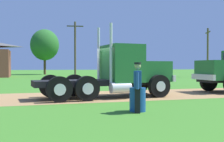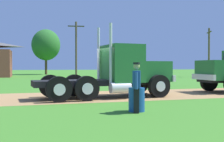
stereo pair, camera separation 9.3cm
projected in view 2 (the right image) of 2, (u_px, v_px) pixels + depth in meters
The scene contains 8 objects.
ground_plane at pixel (99, 96), 14.51m from camera, with size 200.00×200.00×0.00m, color #3C7B25.
dirt_track at pixel (99, 96), 14.51m from camera, with size 120.00×5.25×0.01m, color #A37A4B.
truck_foreground_white at pixel (121, 72), 14.17m from camera, with size 7.19×3.13×3.62m.
visitor_walking_mid at pixel (136, 85), 9.28m from camera, with size 0.41×0.60×1.71m.
steel_barrel at pixel (137, 100), 9.57m from camera, with size 0.56×0.56×0.82m, color #19478C.
utility_pole_near at pixel (76, 48), 36.96m from camera, with size 2.20×0.47×7.52m.
utility_pole_far at pixel (209, 51), 39.59m from camera, with size 0.91×2.11×7.04m.
tree_mid at pixel (46, 45), 51.07m from camera, with size 5.24×5.24×8.38m.
Camera 2 is at (-3.36, -14.11, 1.58)m, focal length 44.15 mm.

